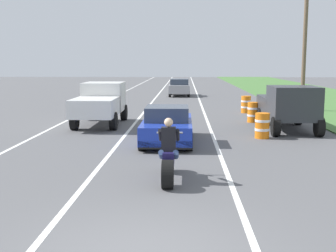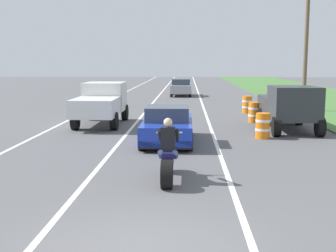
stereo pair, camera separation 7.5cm
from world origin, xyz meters
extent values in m
cube|color=white|center=(-5.40, 20.00, 0.00)|extent=(0.14, 120.00, 0.01)
cube|color=white|center=(1.80, 20.00, 0.00)|extent=(0.14, 120.00, 0.01)
cube|color=white|center=(-1.80, 20.00, 0.00)|extent=(0.14, 120.00, 0.01)
cylinder|color=black|center=(0.25, 3.67, 0.35)|extent=(0.28, 0.69, 0.69)
cylinder|color=black|center=(0.25, 5.22, 0.31)|extent=(0.12, 0.63, 0.63)
cube|color=#1E194C|center=(0.25, 4.50, 0.61)|extent=(0.28, 1.10, 0.36)
cylinder|color=#B2B2B7|center=(0.25, 5.14, 0.68)|extent=(0.08, 0.36, 0.73)
cylinder|color=#A5A5AA|center=(0.25, 5.12, 1.11)|extent=(0.70, 0.05, 0.05)
cube|color=black|center=(0.25, 4.27, 1.09)|extent=(0.36, 0.24, 0.60)
sphere|color=beige|center=(0.25, 4.27, 1.51)|extent=(0.22, 0.22, 0.22)
cylinder|color=#384C7A|center=(0.07, 4.30, 0.69)|extent=(0.14, 0.47, 0.32)
cylinder|color=black|center=(0.03, 4.57, 1.14)|extent=(0.10, 0.51, 0.40)
cylinder|color=#384C7A|center=(0.43, 4.30, 0.69)|extent=(0.14, 0.47, 0.32)
cylinder|color=black|center=(0.47, 4.57, 1.14)|extent=(0.10, 0.51, 0.40)
cube|color=#1E38B2|center=(0.00, 9.74, 0.53)|extent=(1.80, 4.30, 0.64)
cube|color=#333D4C|center=(0.00, 9.54, 1.11)|extent=(1.56, 1.70, 0.52)
cube|color=black|center=(0.00, 7.69, 0.29)|extent=(1.76, 0.20, 0.28)
cylinder|color=black|center=(-0.80, 11.34, 0.32)|extent=(0.24, 0.64, 0.64)
cylinder|color=black|center=(0.80, 11.34, 0.32)|extent=(0.24, 0.64, 0.64)
cylinder|color=black|center=(-0.80, 8.14, 0.32)|extent=(0.24, 0.64, 0.64)
cylinder|color=black|center=(0.80, 8.14, 0.32)|extent=(0.24, 0.64, 0.64)
cube|color=silver|center=(-3.36, 15.08, 1.28)|extent=(1.90, 2.10, 1.40)
cube|color=#333D4C|center=(-3.36, 15.43, 1.67)|extent=(1.67, 0.29, 0.57)
cube|color=silver|center=(-3.36, 12.83, 0.98)|extent=(1.90, 2.70, 0.80)
cylinder|color=black|center=(-4.23, 15.88, 0.40)|extent=(0.28, 0.80, 0.80)
cylinder|color=black|center=(-2.49, 15.88, 0.40)|extent=(0.28, 0.80, 0.80)
cylinder|color=black|center=(-4.23, 12.53, 0.40)|extent=(0.28, 0.80, 0.80)
cylinder|color=black|center=(-2.49, 12.53, 0.40)|extent=(0.28, 0.80, 0.80)
cube|color=#2D3035|center=(5.19, 11.96, 1.28)|extent=(1.90, 2.10, 1.40)
cube|color=#333D4C|center=(5.19, 11.61, 1.67)|extent=(1.67, 0.29, 0.57)
cube|color=#2D3035|center=(5.19, 14.21, 0.98)|extent=(1.90, 2.70, 0.80)
cylinder|color=black|center=(6.06, 11.16, 0.40)|extent=(0.28, 0.80, 0.80)
cylinder|color=black|center=(4.32, 11.16, 0.40)|extent=(0.28, 0.80, 0.80)
cylinder|color=black|center=(6.06, 14.51, 0.40)|extent=(0.28, 0.80, 0.80)
cylinder|color=black|center=(4.32, 14.51, 0.40)|extent=(0.28, 0.80, 0.80)
cylinder|color=brown|center=(7.77, 20.29, 3.62)|extent=(0.24, 0.24, 7.25)
cylinder|color=orange|center=(3.70, 10.72, 0.50)|extent=(0.56, 0.56, 1.00)
cylinder|color=white|center=(3.70, 10.72, 0.70)|extent=(0.58, 0.58, 0.10)
cylinder|color=white|center=(3.70, 10.72, 0.35)|extent=(0.58, 0.58, 0.10)
cylinder|color=orange|center=(4.06, 15.32, 0.50)|extent=(0.56, 0.56, 1.00)
cylinder|color=white|center=(4.06, 15.32, 0.70)|extent=(0.58, 0.58, 0.10)
cylinder|color=white|center=(4.06, 15.32, 0.35)|extent=(0.58, 0.58, 0.10)
cylinder|color=orange|center=(4.25, 19.34, 0.50)|extent=(0.56, 0.56, 1.00)
cylinder|color=white|center=(4.25, 19.34, 0.70)|extent=(0.58, 0.58, 0.10)
cylinder|color=white|center=(4.25, 19.34, 0.35)|extent=(0.58, 0.58, 0.10)
cube|color=#99999E|center=(0.17, 32.18, 0.65)|extent=(1.76, 4.00, 0.70)
cube|color=#333D4C|center=(0.17, 31.98, 1.25)|extent=(1.56, 2.00, 0.50)
cylinder|color=black|center=(-0.63, 33.58, 0.30)|extent=(0.20, 0.60, 0.60)
cylinder|color=black|center=(0.97, 33.58, 0.30)|extent=(0.20, 0.60, 0.60)
cylinder|color=black|center=(-0.63, 30.78, 0.30)|extent=(0.20, 0.60, 0.60)
cylinder|color=black|center=(0.97, 30.78, 0.30)|extent=(0.20, 0.60, 0.60)
camera|label=1|loc=(0.64, -6.38, 2.99)|focal=46.62mm
camera|label=2|loc=(0.72, -6.38, 2.99)|focal=46.62mm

